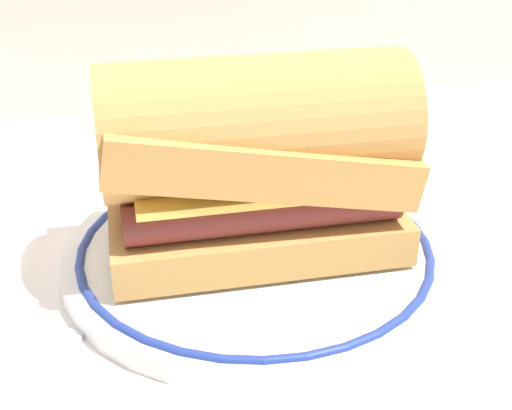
# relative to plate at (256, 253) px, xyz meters

# --- Properties ---
(ground_plane) EXTENTS (1.50, 1.50, 0.00)m
(ground_plane) POSITION_rel_plate_xyz_m (0.03, 0.00, -0.01)
(ground_plane) COLOR silver
(plate) EXTENTS (0.26, 0.26, 0.01)m
(plate) POSITION_rel_plate_xyz_m (0.00, 0.00, 0.00)
(plate) COLOR white
(plate) RESTS_ON ground_plane
(sausage_sandwich) EXTENTS (0.20, 0.10, 0.13)m
(sausage_sandwich) POSITION_rel_plate_xyz_m (0.00, -0.00, 0.07)
(sausage_sandwich) COLOR tan
(sausage_sandwich) RESTS_ON plate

